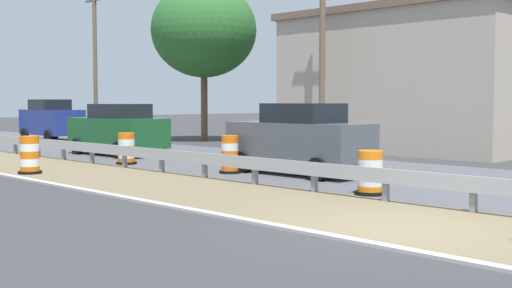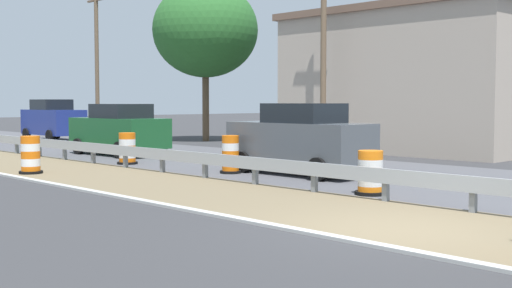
% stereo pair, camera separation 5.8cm
% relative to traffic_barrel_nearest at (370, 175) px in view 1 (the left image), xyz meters
% --- Properties ---
extents(ground_plane, '(160.00, 160.00, 0.00)m').
position_rel_traffic_barrel_nearest_xyz_m(ground_plane, '(-3.09, -2.81, -0.46)').
color(ground_plane, '#333335').
extents(median_dirt_strip, '(3.89, 120.00, 0.01)m').
position_rel_traffic_barrel_nearest_xyz_m(median_dirt_strip, '(-2.34, -2.81, -0.45)').
color(median_dirt_strip, '#706047').
rests_on(median_dirt_strip, ground).
extents(curb_near_edge, '(0.20, 120.00, 0.11)m').
position_rel_traffic_barrel_nearest_xyz_m(curb_near_edge, '(-4.39, -2.81, -0.45)').
color(curb_near_edge, '#ADADA8').
rests_on(curb_near_edge, ground).
extents(guardrail_median, '(0.18, 58.21, 0.71)m').
position_rel_traffic_barrel_nearest_xyz_m(guardrail_median, '(-0.64, 1.19, 0.06)').
color(guardrail_median, '#999EA3').
rests_on(guardrail_median, ground).
extents(traffic_barrel_nearest, '(0.71, 0.71, 1.01)m').
position_rel_traffic_barrel_nearest_xyz_m(traffic_barrel_nearest, '(0.00, 0.00, 0.00)').
color(traffic_barrel_nearest, orange).
rests_on(traffic_barrel_nearest, ground).
extents(traffic_barrel_close, '(0.63, 0.63, 1.12)m').
position_rel_traffic_barrel_nearest_xyz_m(traffic_barrel_close, '(0.72, 5.59, 0.05)').
color(traffic_barrel_close, orange).
rests_on(traffic_barrel_close, ground).
extents(traffic_barrel_mid, '(0.69, 0.69, 1.11)m').
position_rel_traffic_barrel_nearest_xyz_m(traffic_barrel_mid, '(-3.57, 9.64, 0.05)').
color(traffic_barrel_mid, orange).
rests_on(traffic_barrel_mid, ground).
extents(traffic_barrel_far, '(0.70, 0.70, 1.07)m').
position_rel_traffic_barrel_nearest_xyz_m(traffic_barrel_far, '(0.12, 10.16, 0.03)').
color(traffic_barrel_far, orange).
rests_on(traffic_barrel_far, ground).
extents(car_lead_near_lane, '(1.93, 4.49, 2.08)m').
position_rel_traffic_barrel_nearest_xyz_m(car_lead_near_lane, '(1.97, 3.95, 0.58)').
color(car_lead_near_lane, '#4C5156').
rests_on(car_lead_near_lane, ground).
extents(car_trailing_near_lane, '(2.08, 4.44, 2.23)m').
position_rel_traffic_barrel_nearest_xyz_m(car_trailing_near_lane, '(4.88, 24.79, 0.66)').
color(car_trailing_near_lane, navy).
rests_on(car_trailing_near_lane, ground).
extents(car_lead_far_lane, '(2.20, 4.46, 2.03)m').
position_rel_traffic_barrel_nearest_xyz_m(car_lead_far_lane, '(2.03, 13.67, 0.56)').
color(car_lead_far_lane, '#195128').
rests_on(car_lead_far_lane, ground).
extents(roadside_shop_near, '(7.88, 10.81, 6.07)m').
position_rel_traffic_barrel_nearest_xyz_m(roadside_shop_near, '(13.22, 6.89, 2.59)').
color(roadside_shop_near, '#AD9E8E').
rests_on(roadside_shop_near, ground).
extents(utility_pole_near, '(0.24, 1.80, 8.13)m').
position_rel_traffic_barrel_nearest_xyz_m(utility_pole_near, '(8.42, 8.53, 3.77)').
color(utility_pole_near, brown).
rests_on(utility_pole_near, ground).
extents(utility_pole_mid, '(0.24, 1.80, 8.57)m').
position_rel_traffic_barrel_nearest_xyz_m(utility_pole_mid, '(8.30, 25.87, 3.99)').
color(utility_pole_mid, brown).
rests_on(utility_pole_mid, ground).
extents(tree_roadside, '(5.59, 5.59, 8.43)m').
position_rel_traffic_barrel_nearest_xyz_m(tree_roadside, '(10.41, 18.39, 5.45)').
color(tree_roadside, brown).
rests_on(tree_roadside, ground).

